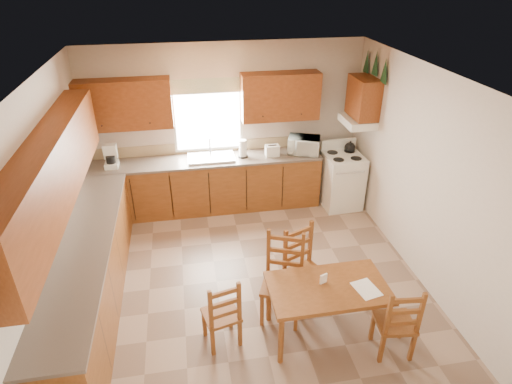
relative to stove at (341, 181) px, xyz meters
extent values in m
plane|color=#8B6F5A|center=(-1.87, -1.66, -0.46)|extent=(4.50, 4.50, 0.00)
plane|color=olive|center=(-1.87, -1.66, 2.24)|extent=(4.50, 4.50, 0.00)
plane|color=beige|center=(-4.12, -1.66, 0.89)|extent=(4.50, 4.50, 0.00)
plane|color=beige|center=(0.38, -1.66, 0.89)|extent=(4.50, 4.50, 0.00)
plane|color=beige|center=(-1.87, 0.59, 0.89)|extent=(4.50, 4.50, 0.00)
plane|color=beige|center=(-1.87, -3.91, 0.89)|extent=(4.50, 4.50, 0.00)
cube|color=brown|center=(-2.25, 0.29, -0.02)|extent=(3.75, 0.60, 0.88)
cube|color=brown|center=(-3.82, -1.81, -0.02)|extent=(0.60, 3.60, 0.88)
cube|color=brown|center=(-2.25, 0.29, 0.44)|extent=(3.75, 0.63, 0.04)
cube|color=brown|center=(-3.82, -1.81, 0.44)|extent=(0.63, 3.60, 0.04)
cube|color=#98825C|center=(-2.25, 0.58, 0.55)|extent=(3.75, 0.01, 0.18)
cube|color=brown|center=(-3.42, 0.42, 1.40)|extent=(1.41, 0.33, 0.75)
cube|color=brown|center=(-1.01, 0.42, 1.40)|extent=(1.25, 0.33, 0.75)
cube|color=brown|center=(-3.96, -1.81, 1.40)|extent=(0.33, 3.60, 0.75)
cube|color=brown|center=(0.21, -0.01, 1.44)|extent=(0.33, 0.62, 0.62)
cube|color=silver|center=(0.16, -0.01, 1.06)|extent=(0.44, 0.62, 0.12)
cube|color=silver|center=(-2.17, 0.56, 1.09)|extent=(1.13, 0.02, 1.18)
cube|color=white|center=(-2.17, 0.55, 1.09)|extent=(1.05, 0.01, 1.10)
cube|color=#5F7B48|center=(-2.17, 0.53, 1.59)|extent=(1.19, 0.01, 0.24)
cube|color=silver|center=(-2.17, 0.29, 0.48)|extent=(0.75, 0.45, 0.04)
cone|color=#193B1E|center=(0.34, -0.33, 1.92)|extent=(0.22, 0.22, 0.36)
cone|color=#193B1E|center=(0.34, -0.01, 1.96)|extent=(0.22, 0.22, 0.36)
cone|color=#193B1E|center=(0.34, 0.31, 1.92)|extent=(0.22, 0.22, 0.36)
cube|color=silver|center=(0.00, 0.00, 0.00)|extent=(0.64, 0.66, 0.91)
cube|color=silver|center=(-3.73, 0.25, 0.65)|extent=(0.27, 0.30, 0.38)
cylinder|color=white|center=(-1.65, 0.27, 0.61)|extent=(0.15, 0.15, 0.29)
cube|color=silver|center=(-1.17, 0.23, 0.55)|extent=(0.22, 0.15, 0.18)
imported|color=silver|center=(-0.63, 0.24, 0.61)|extent=(0.57, 0.49, 0.29)
cube|color=brown|center=(-1.18, -2.76, -0.11)|extent=(1.29, 0.74, 0.69)
cube|color=brown|center=(-2.34, -2.66, -0.01)|extent=(0.45, 0.43, 0.89)
cube|color=brown|center=(-0.54, -3.12, 0.01)|extent=(0.43, 0.41, 0.93)
cube|color=brown|center=(-1.60, -2.42, 0.09)|extent=(0.59, 0.57, 1.09)
cube|color=brown|center=(-1.27, -2.26, 0.07)|extent=(0.57, 0.56, 1.05)
cube|color=white|center=(-0.79, -2.87, 0.24)|extent=(0.28, 0.34, 0.00)
cube|color=white|center=(-1.22, -2.70, 0.29)|extent=(0.09, 0.05, 0.12)
camera|label=1|loc=(-2.57, -6.11, 3.36)|focal=30.00mm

